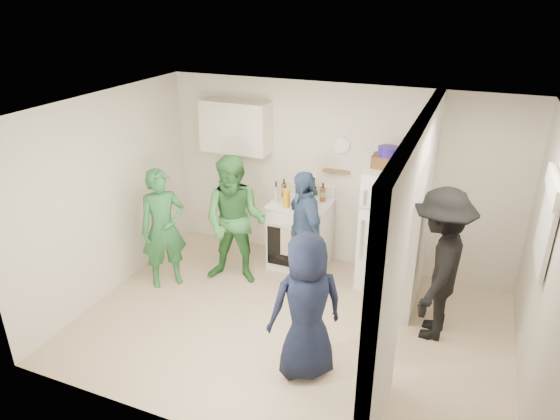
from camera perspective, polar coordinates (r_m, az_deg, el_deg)
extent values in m
plane|color=tan|center=(5.92, 1.22, -13.07)|extent=(4.80, 4.80, 0.00)
plane|color=silver|center=(6.76, 6.50, 3.75)|extent=(4.80, 0.00, 4.80)
plane|color=silver|center=(3.94, -7.73, -12.18)|extent=(4.80, 0.00, 4.80)
plane|color=silver|center=(6.44, -19.05, 1.52)|extent=(0.00, 3.40, 3.40)
plane|color=silver|center=(5.04, 27.89, -6.38)|extent=(0.00, 3.40, 3.40)
plane|color=white|center=(4.85, 1.47, 11.28)|extent=(4.80, 4.80, 0.00)
cube|color=silver|center=(6.01, 15.93, 0.33)|extent=(0.12, 1.20, 2.50)
cube|color=silver|center=(4.07, 11.83, -11.18)|extent=(0.12, 1.20, 2.50)
cube|color=silver|center=(4.63, 15.60, 7.24)|extent=(0.12, 1.00, 0.40)
cube|color=white|center=(6.88, 2.32, -2.77)|extent=(0.79, 0.66, 0.95)
cube|color=silver|center=(6.91, -5.07, 9.47)|extent=(0.95, 0.34, 0.70)
cube|color=white|center=(6.45, 12.26, -2.10)|extent=(0.65, 0.63, 1.58)
cube|color=brown|center=(6.20, 12.13, 5.44)|extent=(0.35, 0.25, 0.15)
cylinder|color=#24148F|center=(6.16, 12.23, 6.58)|extent=(0.24, 0.24, 0.11)
cylinder|color=#FFB215|center=(6.00, 14.90, 5.05)|extent=(0.09, 0.09, 0.25)
cylinder|color=white|center=(6.58, 7.05, 7.32)|extent=(0.22, 0.02, 0.22)
cube|color=olive|center=(6.68, 6.42, 4.42)|extent=(0.35, 0.08, 0.03)
cube|color=black|center=(5.05, 28.39, -1.32)|extent=(0.03, 0.70, 0.80)
cube|color=white|center=(5.05, 28.22, -1.30)|extent=(0.04, 0.76, 0.86)
cube|color=white|center=(4.93, 28.71, 2.44)|extent=(0.04, 0.82, 0.18)
cylinder|color=orange|center=(6.48, 0.74, 1.33)|extent=(0.09, 0.09, 0.25)
cylinder|color=#AE220B|center=(6.42, 3.63, 0.42)|extent=(0.09, 0.09, 0.12)
imported|color=#2B6D37|center=(6.48, -13.19, -2.10)|extent=(0.67, 0.67, 1.58)
imported|color=#3B863B|center=(6.36, -5.14, -1.31)|extent=(0.93, 0.78, 1.72)
imported|color=#334F70|center=(6.27, 2.69, -2.35)|extent=(0.90, 0.94, 1.57)
imported|color=black|center=(4.88, 3.03, -11.04)|extent=(0.89, 0.85, 1.54)
imported|color=black|center=(5.60, 17.66, -6.04)|extent=(0.72, 1.17, 1.74)
cylinder|color=brown|center=(6.82, 0.46, 2.54)|extent=(0.07, 0.07, 0.25)
cylinder|color=#1A4D19|center=(6.63, 0.60, 1.83)|extent=(0.06, 0.06, 0.24)
cylinder|color=#AEB8BC|center=(6.76, 2.20, 2.66)|extent=(0.07, 0.07, 0.33)
cylinder|color=brown|center=(6.57, 2.30, 1.82)|extent=(0.08, 0.08, 0.29)
cylinder|color=#B4C1C7|center=(6.76, 3.89, 2.51)|extent=(0.07, 0.07, 0.30)
cylinder|color=#13351E|center=(6.59, 4.03, 1.66)|extent=(0.06, 0.06, 0.25)
cylinder|color=brown|center=(6.70, 4.91, 2.04)|extent=(0.08, 0.08, 0.26)
cylinder|color=#AAACB6|center=(6.62, -0.45, 2.05)|extent=(0.06, 0.06, 0.30)
cylinder|color=#5B170F|center=(6.69, 2.98, 2.26)|extent=(0.07, 0.07, 0.30)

